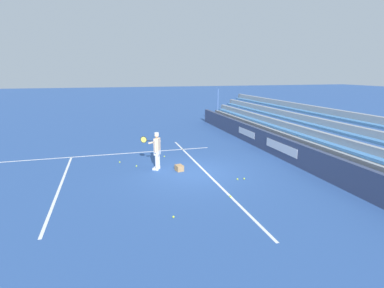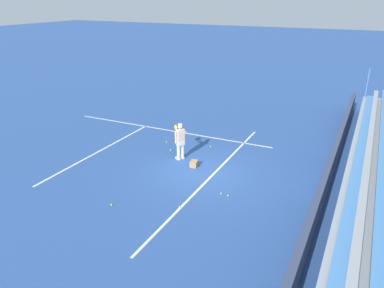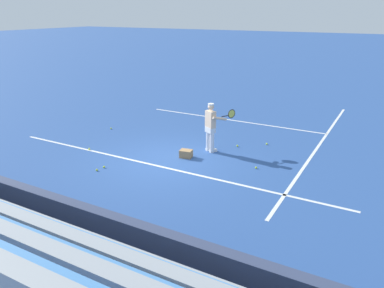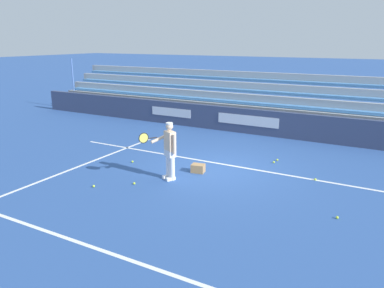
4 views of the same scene
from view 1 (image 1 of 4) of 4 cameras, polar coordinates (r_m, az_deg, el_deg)
The scene contains 15 objects.
ground_plane at distance 13.31m, azimuth 0.47°, elevation -5.45°, with size 160.00×160.00×0.00m, color #2D5193.
court_baseline_white at distance 13.45m, azimuth 2.52°, elevation -5.24°, with size 12.00×0.10×0.01m, color white.
court_sideline_white at distance 16.76m, azimuth -16.89°, elevation -2.03°, with size 0.10×12.00×0.01m, color white.
court_service_line_white at distance 12.98m, azimuth -23.73°, elevation -7.15°, with size 8.22×0.10×0.01m, color white.
back_wall_sponsor_board at distance 15.27m, azimuth 18.67°, elevation -1.53°, with size 26.39×0.25×1.10m.
bleacher_stand at distance 16.31m, azimuth 24.05°, elevation -0.43°, with size 25.07×2.40×2.95m.
tennis_player at distance 13.58m, azimuth -6.75°, elevation -1.23°, with size 0.89×0.89×1.71m.
ball_box_cardboard at distance 13.52m, azimuth -2.45°, elevation -4.58°, with size 0.40×0.30×0.26m, color #A87F51.
tennis_ball_far_left at distance 14.33m, azimuth -10.54°, elevation -4.15°, with size 0.07×0.07×0.07m, color #CCE533.
tennis_ball_on_baseline at distance 15.12m, azimuth -13.60°, elevation -3.37°, with size 0.07×0.07×0.07m, color #CCE533.
tennis_ball_near_player at distance 12.57m, azimuth 8.65°, elevation -6.62°, with size 0.07×0.07×0.07m, color #CCE533.
tennis_ball_far_right at distance 9.41m, azimuth -3.55°, elevation -13.67°, with size 0.07×0.07×0.07m, color #CCE533.
tennis_ball_toward_net at distance 15.75m, azimuth -5.31°, elevation -2.36°, with size 0.07×0.07×0.07m, color #CCE533.
tennis_ball_stray_back at distance 10.88m, azimuth 7.32°, elevation -9.86°, with size 0.07×0.07×0.07m, color #CCE533.
tennis_ball_by_box at distance 12.66m, azimuth 9.91°, elevation -6.52°, with size 0.07×0.07×0.07m, color #CCE533.
Camera 1 is at (-12.08, 3.56, 4.33)m, focal length 28.00 mm.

